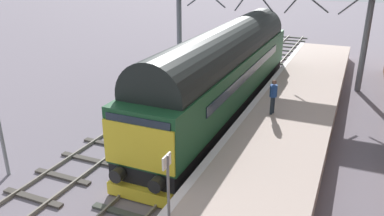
% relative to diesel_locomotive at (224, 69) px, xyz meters
% --- Properties ---
extents(ground_plane, '(140.00, 140.00, 0.00)m').
position_rel_diesel_locomotive_xyz_m(ground_plane, '(-0.00, -6.29, -2.48)').
color(ground_plane, slate).
rests_on(ground_plane, ground).
extents(track_main, '(2.50, 60.00, 0.15)m').
position_rel_diesel_locomotive_xyz_m(track_main, '(-0.00, -6.29, -2.42)').
color(track_main, slate).
rests_on(track_main, ground).
extents(track_adjacent_west, '(2.50, 60.00, 0.15)m').
position_rel_diesel_locomotive_xyz_m(track_adjacent_west, '(-3.46, -6.29, -2.42)').
color(track_adjacent_west, slate).
rests_on(track_adjacent_west, ground).
extents(station_platform, '(4.00, 44.00, 1.01)m').
position_rel_diesel_locomotive_xyz_m(station_platform, '(3.60, -6.29, -1.98)').
color(station_platform, '#BCA89D').
rests_on(station_platform, ground).
extents(diesel_locomotive, '(2.74, 17.56, 4.68)m').
position_rel_diesel_locomotive_xyz_m(diesel_locomotive, '(0.00, 0.00, 0.00)').
color(diesel_locomotive, black).
rests_on(diesel_locomotive, ground).
extents(platform_number_sign, '(0.10, 0.44, 2.03)m').
position_rel_diesel_locomotive_xyz_m(platform_number_sign, '(1.99, -10.36, -0.13)').
color(platform_number_sign, slate).
rests_on(platform_number_sign, station_platform).
extents(waiting_passenger, '(0.40, 0.50, 1.64)m').
position_rel_diesel_locomotive_xyz_m(waiting_passenger, '(2.88, -1.42, -0.49)').
color(waiting_passenger, '#242E39').
rests_on(waiting_passenger, station_platform).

